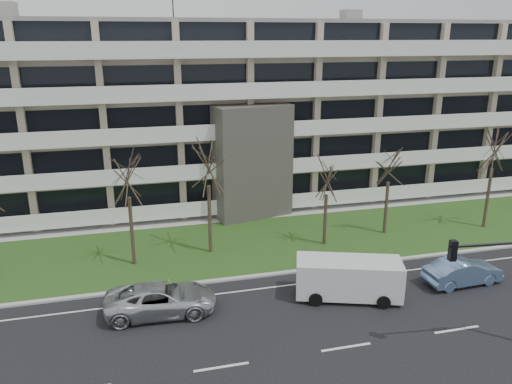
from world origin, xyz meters
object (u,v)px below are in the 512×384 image
object	(u,v)px
silver_pickup	(161,299)
blue_sedan	(463,272)
white_van	(350,275)
traffic_signal	(511,276)

from	to	relation	value
silver_pickup	blue_sedan	world-z (taller)	silver_pickup
white_van	blue_sedan	bearing A→B (deg)	17.62
traffic_signal	silver_pickup	bearing A→B (deg)	161.67
silver_pickup	white_van	size ratio (longest dim) A/B	0.94
silver_pickup	white_van	xyz separation A→B (m)	(10.34, -0.92, 0.54)
blue_sedan	traffic_signal	distance (m)	7.05
white_van	silver_pickup	bearing A→B (deg)	-166.20
silver_pickup	traffic_signal	world-z (taller)	traffic_signal
silver_pickup	blue_sedan	bearing A→B (deg)	-90.29
silver_pickup	white_van	bearing A→B (deg)	-91.85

